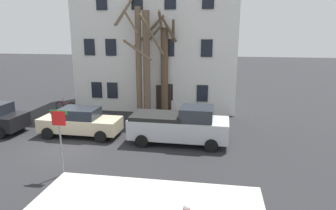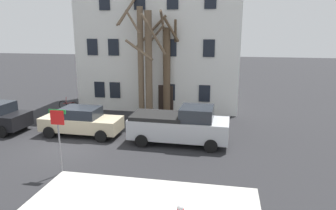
{
  "view_description": "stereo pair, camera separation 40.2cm",
  "coord_description": "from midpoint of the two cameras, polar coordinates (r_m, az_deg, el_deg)",
  "views": [
    {
      "loc": [
        7.67,
        -14.13,
        6.03
      ],
      "look_at": [
        5.1,
        1.57,
        2.17
      ],
      "focal_mm": 33.1,
      "sensor_mm": 36.0,
      "label": 1
    },
    {
      "loc": [
        8.07,
        -14.06,
        6.03
      ],
      "look_at": [
        5.1,
        1.57,
        2.17
      ],
      "focal_mm": 33.1,
      "sensor_mm": 36.0,
      "label": 2
    }
  ],
  "objects": [
    {
      "name": "ground_plane",
      "position": [
        17.23,
        -18.73,
        -7.59
      ],
      "size": [
        120.0,
        120.0,
        0.0
      ],
      "primitive_type": "plane",
      "color": "#262628"
    },
    {
      "name": "building_main",
      "position": [
        25.55,
        -2.06,
        12.76
      ],
      "size": [
        12.68,
        6.78,
        11.11
      ],
      "color": "white",
      "rests_on": "ground_plane"
    },
    {
      "name": "tree_bare_near",
      "position": [
        21.59,
        -6.09,
        8.77
      ],
      "size": [
        3.26,
        2.68,
        8.61
      ],
      "color": "brown",
      "rests_on": "ground_plane"
    },
    {
      "name": "tree_bare_mid",
      "position": [
        21.41,
        -4.4,
        8.1
      ],
      "size": [
        2.73,
        2.7,
        7.29
      ],
      "color": "brown",
      "rests_on": "ground_plane"
    },
    {
      "name": "tree_bare_far",
      "position": [
        22.22,
        -1.04,
        7.16
      ],
      "size": [
        2.94,
        2.53,
        6.94
      ],
      "color": "brown",
      "rests_on": "ground_plane"
    },
    {
      "name": "car_beige_sedan",
      "position": [
        18.72,
        -16.46,
        -3.02
      ],
      "size": [
        4.69,
        2.03,
        1.67
      ],
      "color": "#C6B793",
      "rests_on": "ground_plane"
    },
    {
      "name": "pickup_truck_silver",
      "position": [
        16.82,
        1.49,
        -3.75
      ],
      "size": [
        5.38,
        2.35,
        2.07
      ],
      "color": "#B7BABF",
      "rests_on": "ground_plane"
    },
    {
      "name": "street_sign_pole",
      "position": [
        13.62,
        -20.13,
        -4.43
      ],
      "size": [
        0.76,
        0.07,
        2.86
      ],
      "color": "slate",
      "rests_on": "ground_plane"
    },
    {
      "name": "bicycle_leaning",
      "position": [
        24.92,
        -18.78,
        -0.21
      ],
      "size": [
        1.75,
        0.24,
        1.03
      ],
      "color": "black",
      "rests_on": "ground_plane"
    }
  ]
}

